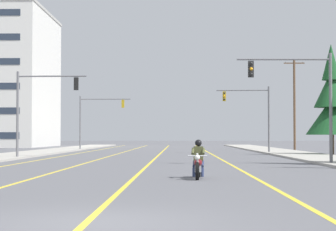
{
  "coord_description": "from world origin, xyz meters",
  "views": [
    {
      "loc": [
        1.58,
        -11.47,
        1.59
      ],
      "look_at": [
        0.92,
        25.8,
        2.84
      ],
      "focal_mm": 66.09,
      "sensor_mm": 36.0,
      "label": 1
    }
  ],
  "objects_px": {
    "traffic_signal_near_left": "(38,101)",
    "conifer_tree_right_verge_far": "(331,104)",
    "motorcycle_with_rider": "(198,163)",
    "traffic_signal_mid_right": "(254,109)",
    "traffic_signal_near_right": "(303,90)",
    "traffic_signal_mid_left": "(95,114)",
    "utility_pole_right_far": "(294,103)"
  },
  "relations": [
    {
      "from": "utility_pole_right_far",
      "to": "conifer_tree_right_verge_far",
      "type": "relative_size",
      "value": 1.12
    },
    {
      "from": "traffic_signal_mid_right",
      "to": "utility_pole_right_far",
      "type": "distance_m",
      "value": 14.51
    },
    {
      "from": "traffic_signal_mid_left",
      "to": "conifer_tree_right_verge_far",
      "type": "distance_m",
      "value": 29.75
    },
    {
      "from": "motorcycle_with_rider",
      "to": "traffic_signal_near_right",
      "type": "bearing_deg",
      "value": 60.71
    },
    {
      "from": "motorcycle_with_rider",
      "to": "traffic_signal_near_left",
      "type": "bearing_deg",
      "value": 117.83
    },
    {
      "from": "traffic_signal_mid_right",
      "to": "utility_pole_right_far",
      "type": "bearing_deg",
      "value": 64.53
    },
    {
      "from": "traffic_signal_mid_left",
      "to": "utility_pole_right_far",
      "type": "xyz_separation_m",
      "value": [
        22.77,
        -0.42,
        1.22
      ]
    },
    {
      "from": "motorcycle_with_rider",
      "to": "traffic_signal_mid_right",
      "type": "xyz_separation_m",
      "value": [
        6.2,
        34.03,
        3.51
      ]
    },
    {
      "from": "traffic_signal_mid_right",
      "to": "utility_pole_right_far",
      "type": "relative_size",
      "value": 0.6
    },
    {
      "from": "traffic_signal_mid_right",
      "to": "traffic_signal_near_left",
      "type": "bearing_deg",
      "value": -141.19
    },
    {
      "from": "traffic_signal_near_left",
      "to": "conifer_tree_right_verge_far",
      "type": "distance_m",
      "value": 23.71
    },
    {
      "from": "traffic_signal_near_right",
      "to": "motorcycle_with_rider",
      "type": "bearing_deg",
      "value": -119.29
    },
    {
      "from": "traffic_signal_near_left",
      "to": "motorcycle_with_rider",
      "type": "bearing_deg",
      "value": -62.17
    },
    {
      "from": "traffic_signal_mid_left",
      "to": "traffic_signal_near_left",
      "type": "bearing_deg",
      "value": -90.88
    },
    {
      "from": "motorcycle_with_rider",
      "to": "traffic_signal_mid_right",
      "type": "relative_size",
      "value": 0.35
    },
    {
      "from": "traffic_signal_near_right",
      "to": "traffic_signal_near_left",
      "type": "relative_size",
      "value": 1.0
    },
    {
      "from": "motorcycle_with_rider",
      "to": "conifer_tree_right_verge_far",
      "type": "bearing_deg",
      "value": 66.86
    },
    {
      "from": "utility_pole_right_far",
      "to": "motorcycle_with_rider",
      "type": "bearing_deg",
      "value": -104.78
    },
    {
      "from": "traffic_signal_mid_right",
      "to": "utility_pole_right_far",
      "type": "height_order",
      "value": "utility_pole_right_far"
    },
    {
      "from": "traffic_signal_near_left",
      "to": "traffic_signal_mid_left",
      "type": "bearing_deg",
      "value": 89.12
    },
    {
      "from": "motorcycle_with_rider",
      "to": "traffic_signal_mid_left",
      "type": "height_order",
      "value": "traffic_signal_mid_left"
    },
    {
      "from": "utility_pole_right_far",
      "to": "conifer_tree_right_verge_far",
      "type": "distance_m",
      "value": 19.48
    },
    {
      "from": "motorcycle_with_rider",
      "to": "traffic_signal_mid_right",
      "type": "bearing_deg",
      "value": 79.67
    },
    {
      "from": "traffic_signal_mid_left",
      "to": "conifer_tree_right_verge_far",
      "type": "bearing_deg",
      "value": -41.87
    },
    {
      "from": "motorcycle_with_rider",
      "to": "utility_pole_right_far",
      "type": "height_order",
      "value": "utility_pole_right_far"
    },
    {
      "from": "traffic_signal_mid_right",
      "to": "traffic_signal_near_right",
      "type": "bearing_deg",
      "value": -90.11
    },
    {
      "from": "conifer_tree_right_verge_far",
      "to": "motorcycle_with_rider",
      "type": "bearing_deg",
      "value": -113.14
    },
    {
      "from": "traffic_signal_mid_right",
      "to": "motorcycle_with_rider",
      "type": "bearing_deg",
      "value": -100.33
    },
    {
      "from": "utility_pole_right_far",
      "to": "traffic_signal_mid_left",
      "type": "bearing_deg",
      "value": 178.94
    },
    {
      "from": "traffic_signal_mid_right",
      "to": "traffic_signal_mid_left",
      "type": "xyz_separation_m",
      "value": [
        -16.55,
        13.47,
        0.06
      ]
    },
    {
      "from": "traffic_signal_near_left",
      "to": "utility_pole_right_far",
      "type": "distance_m",
      "value": 35.38
    },
    {
      "from": "traffic_signal_near_right",
      "to": "traffic_signal_near_left",
      "type": "bearing_deg",
      "value": 150.93
    }
  ]
}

